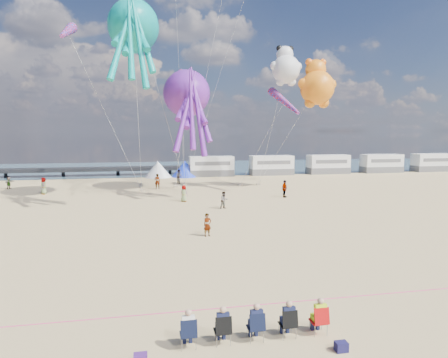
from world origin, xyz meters
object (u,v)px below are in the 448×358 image
motorhome_3 (381,163)px  kite_teddy_orange (317,88)px  kite_octopus_purple (186,94)px  motorhome_0 (211,166)px  sandbag_a (142,191)px  windsock_right (182,81)px  standing_person (207,225)px  beachgoer_5 (157,181)px  beachgoer_7 (224,200)px  kite_octopus_teal (133,27)px  motorhome_1 (271,165)px  beachgoer_4 (9,183)px  spectator_row (255,321)px  sandbag_e (185,185)px  cooler_navy (341,347)px  beachgoer_3 (284,189)px  windsock_left (67,32)px  beachgoer_1 (179,177)px  sandbag_c (258,184)px  sandbag_b (176,186)px  tent_white (158,169)px  windsock_mid (284,102)px  sandbag_d (240,185)px  kite_panda (286,69)px  motorhome_4 (432,162)px  beachgoer_6 (44,186)px  tent_blue (185,169)px  motorhome_2 (328,164)px

motorhome_3 → kite_teddy_orange: 26.51m
motorhome_3 → kite_octopus_purple: kite_octopus_purple is taller
motorhome_0 → kite_octopus_purple: bearing=-110.7°
sandbag_a → windsock_right: bearing=-4.2°
motorhome_3 → kite_octopus_purple: 37.35m
standing_person → beachgoer_5: (-2.52, 22.38, 0.14)m
beachgoer_7 → kite_octopus_teal: bearing=120.7°
motorhome_1 → beachgoer_4: bearing=-166.1°
spectator_row → sandbag_e: spectator_row is taller
motorhome_0 → cooler_navy: bearing=-94.7°
motorhome_1 → cooler_navy: (-13.46, -48.67, -1.35)m
beachgoer_3 → windsock_left: bearing=124.9°
beachgoer_1 → kite_teddy_orange: (15.28, -8.04, 10.83)m
beachgoer_1 → sandbag_c: 10.34m
sandbag_b → tent_white: bearing=98.8°
kite_octopus_teal → windsock_mid: bearing=1.4°
sandbag_b → sandbag_d: bearing=-2.9°
sandbag_c → windsock_right: bearing=-162.5°
kite_octopus_purple → kite_panda: (11.02, -2.24, 2.68)m
tent_white → spectator_row: bearing=-88.1°
motorhome_4 → standing_person: motorhome_4 is taller
cooler_navy → beachgoer_6: size_ratio=0.21×
sandbag_a → sandbag_e: bearing=36.7°
standing_person → motorhome_0: bearing=62.0°
motorhome_1 → beachgoer_1: bearing=-153.0°
kite_octopus_purple → tent_blue: bearing=83.0°
cooler_navy → sandbag_b: cooler_navy is taller
tent_white → kite_teddy_orange: kite_teddy_orange is taller
spectator_row → beachgoer_1: beachgoer_1 is taller
motorhome_2 → kite_octopus_teal: (-29.62, -19.08, 15.18)m
motorhome_2 → kite_panda: kite_panda is taller
beachgoer_3 → beachgoer_5: (-12.66, 8.79, 0.01)m
beachgoer_5 → tent_blue: bearing=-110.6°
motorhome_0 → motorhome_1: 9.50m
beachgoer_1 → kite_octopus_purple: kite_octopus_purple is taller
spectator_row → windsock_left: size_ratio=0.96×
beachgoer_1 → standing_person: bearing=153.4°
motorhome_0 → sandbag_b: size_ratio=13.20×
motorhome_0 → beachgoer_5: bearing=-125.2°
beachgoer_3 → beachgoer_4: bearing=114.0°
sandbag_c → windsock_right: size_ratio=0.10×
tent_white → cooler_navy: size_ratio=10.53×
spectator_row → windsock_right: size_ratio=1.22×
motorhome_4 → sandbag_d: motorhome_4 is taller
tent_white → beachgoer_7: tent_white is taller
cooler_navy → beachgoer_1: beachgoer_1 is taller
beachgoer_6 → sandbag_b: size_ratio=3.67×
sandbag_a → sandbag_e: (5.21, 3.88, 0.00)m
motorhome_0 → beachgoer_4: (-25.68, -8.68, -0.74)m
sandbag_e → kite_teddy_orange: 19.68m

